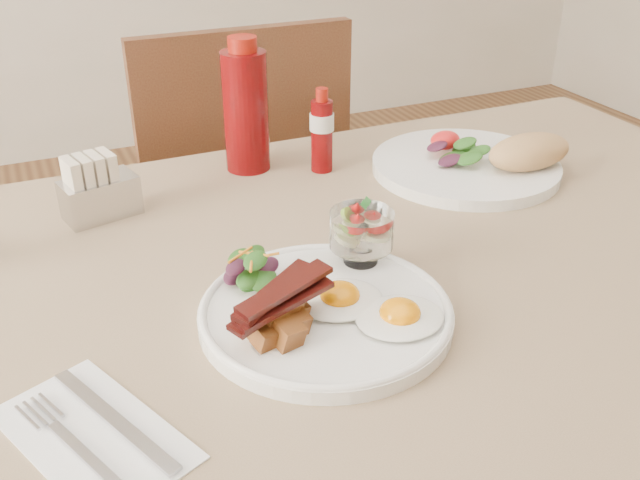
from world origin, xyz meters
TOP-DOWN VIEW (x-y plane):
  - table at (0.00, 0.00)m, footprint 1.33×0.88m
  - chair_far at (0.00, 0.66)m, footprint 0.42×0.42m
  - main_plate at (-0.13, -0.09)m, footprint 0.28×0.28m
  - fried_eggs at (-0.09, -0.12)m, footprint 0.16×0.17m
  - bacon_potato_pile at (-0.19, -0.11)m, footprint 0.12×0.09m
  - side_salad at (-0.18, -0.01)m, footprint 0.07×0.07m
  - fruit_cup at (-0.05, -0.02)m, footprint 0.08×0.08m
  - second_plate at (0.27, 0.18)m, footprint 0.30×0.30m
  - ketchup_bottle at (-0.07, 0.35)m, footprint 0.08×0.08m
  - hot_sauce_bottle at (0.04, 0.29)m, footprint 0.05×0.05m
  - sugar_caddy at (-0.31, 0.27)m, footprint 0.11×0.08m
  - napkin_cutlery at (-0.39, -0.17)m, footprint 0.18×0.22m

SIDE VIEW (x-z plane):
  - chair_far at x=0.00m, z-range 0.06..0.99m
  - table at x=0.00m, z-range 0.29..1.04m
  - napkin_cutlery at x=-0.39m, z-range 0.75..0.76m
  - main_plate at x=-0.13m, z-range 0.75..0.77m
  - second_plate at x=0.27m, z-range 0.73..0.81m
  - fried_eggs at x=-0.09m, z-range 0.76..0.79m
  - side_salad at x=-0.18m, z-range 0.77..0.81m
  - sugar_caddy at x=-0.31m, z-range 0.74..0.84m
  - bacon_potato_pile at x=-0.19m, z-range 0.77..0.82m
  - fruit_cup at x=-0.05m, z-range 0.77..0.85m
  - hot_sauce_bottle at x=0.04m, z-range 0.75..0.89m
  - ketchup_bottle at x=-0.07m, z-range 0.75..0.96m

